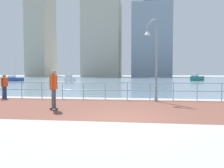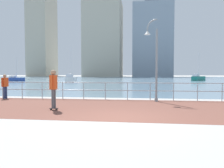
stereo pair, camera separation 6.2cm
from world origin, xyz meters
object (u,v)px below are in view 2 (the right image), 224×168
(lamppost, at_px, (154,56))
(bystander, at_px, (5,84))
(skateboarder, at_px, (53,86))
(sailboat_blue, at_px, (71,79))
(sailboat_white, at_px, (198,78))
(sailboat_red, at_px, (16,79))

(lamppost, xyz_separation_m, bystander, (-9.54, 0.24, -1.74))
(lamppost, bearing_deg, skateboarder, -141.85)
(bystander, relative_size, sailboat_blue, 0.25)
(sailboat_white, bearing_deg, bystander, -119.94)
(bystander, bearing_deg, sailboat_white, 60.06)
(sailboat_blue, distance_m, sailboat_white, 28.21)
(lamppost, relative_size, sailboat_white, 0.78)
(bystander, bearing_deg, sailboat_blue, 97.84)
(sailboat_blue, xyz_separation_m, sailboat_white, (24.83, 13.39, -0.01))
(bystander, distance_m, sailboat_white, 43.12)
(bystander, distance_m, sailboat_red, 33.73)
(bystander, bearing_deg, sailboat_red, 119.80)
(lamppost, distance_m, sailboat_red, 39.60)
(lamppost, bearing_deg, bystander, 178.57)
(skateboarder, relative_size, sailboat_red, 0.39)
(skateboarder, height_order, sailboat_blue, sailboat_blue)
(skateboarder, distance_m, sailboat_red, 39.61)
(lamppost, relative_size, bystander, 3.03)
(lamppost, distance_m, bystander, 9.70)
(sailboat_red, xyz_separation_m, sailboat_white, (38.29, 8.09, 0.14))
(bystander, xyz_separation_m, sailboat_white, (21.52, 37.37, -0.34))
(sailboat_blue, bearing_deg, bystander, -82.16)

